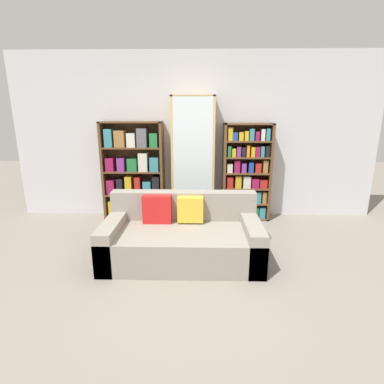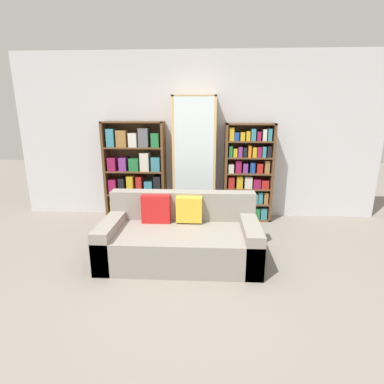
{
  "view_description": "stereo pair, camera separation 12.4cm",
  "coord_description": "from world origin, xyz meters",
  "px_view_note": "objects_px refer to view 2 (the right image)",
  "views": [
    {
      "loc": [
        0.06,
        -2.8,
        1.77
      ],
      "look_at": [
        -0.03,
        1.29,
        0.66
      ],
      "focal_mm": 28.0,
      "sensor_mm": 36.0,
      "label": 1
    },
    {
      "loc": [
        0.18,
        -2.79,
        1.77
      ],
      "look_at": [
        -0.03,
        1.29,
        0.66
      ],
      "focal_mm": 28.0,
      "sensor_mm": 36.0,
      "label": 2
    }
  ],
  "objects_px": {
    "wine_bottle": "(235,220)",
    "display_cabinet": "(194,160)",
    "bookshelf_left": "(136,173)",
    "couch": "(180,237)",
    "bookshelf_right": "(248,174)"
  },
  "relations": [
    {
      "from": "couch",
      "to": "bookshelf_right",
      "type": "distance_m",
      "value": 1.83
    },
    {
      "from": "display_cabinet",
      "to": "bookshelf_right",
      "type": "xyz_separation_m",
      "value": [
        0.88,
        0.02,
        -0.23
      ]
    },
    {
      "from": "bookshelf_left",
      "to": "display_cabinet",
      "type": "distance_m",
      "value": 1.01
    },
    {
      "from": "display_cabinet",
      "to": "bookshelf_right",
      "type": "relative_size",
      "value": 1.26
    },
    {
      "from": "wine_bottle",
      "to": "display_cabinet",
      "type": "bearing_deg",
      "value": 141.82
    },
    {
      "from": "couch",
      "to": "bookshelf_right",
      "type": "bearing_deg",
      "value": 55.84
    },
    {
      "from": "bookshelf_left",
      "to": "couch",
      "type": "bearing_deg",
      "value": -58.93
    },
    {
      "from": "display_cabinet",
      "to": "bookshelf_right",
      "type": "distance_m",
      "value": 0.91
    },
    {
      "from": "couch",
      "to": "bookshelf_right",
      "type": "height_order",
      "value": "bookshelf_right"
    },
    {
      "from": "couch",
      "to": "wine_bottle",
      "type": "xyz_separation_m",
      "value": [
        0.75,
        0.94,
        -0.1
      ]
    },
    {
      "from": "couch",
      "to": "bookshelf_left",
      "type": "xyz_separation_m",
      "value": [
        -0.88,
        1.46,
        0.5
      ]
    },
    {
      "from": "couch",
      "to": "bookshelf_right",
      "type": "xyz_separation_m",
      "value": [
        0.99,
        1.46,
        0.5
      ]
    },
    {
      "from": "bookshelf_left",
      "to": "bookshelf_right",
      "type": "height_order",
      "value": "bookshelf_left"
    },
    {
      "from": "bookshelf_left",
      "to": "bookshelf_right",
      "type": "distance_m",
      "value": 1.87
    },
    {
      "from": "bookshelf_left",
      "to": "wine_bottle",
      "type": "relative_size",
      "value": 4.03
    }
  ]
}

